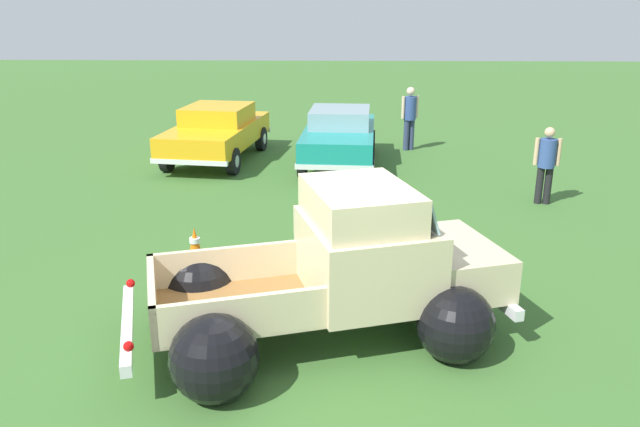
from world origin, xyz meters
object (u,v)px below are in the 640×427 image
object	(u,v)px
show_car_1	(340,135)
spectator_0	(547,161)
spectator_1	(410,114)
show_car_0	(217,131)
lane_cone_0	(195,247)
vintage_pickup_truck	(346,277)

from	to	relation	value
show_car_1	spectator_0	world-z (taller)	spectator_0
spectator_0	spectator_1	world-z (taller)	spectator_1
spectator_1	show_car_1	bearing A→B (deg)	108.64
show_car_0	show_car_1	world-z (taller)	same
spectator_0	lane_cone_0	bearing A→B (deg)	-55.26
spectator_0	lane_cone_0	world-z (taller)	spectator_0
vintage_pickup_truck	lane_cone_0	world-z (taller)	vintage_pickup_truck
vintage_pickup_truck	spectator_1	xyz separation A→B (m)	(1.89, 10.52, 0.26)
vintage_pickup_truck	spectator_0	distance (m)	6.93
vintage_pickup_truck	show_car_0	size ratio (longest dim) A/B	1.11
lane_cone_0	spectator_0	bearing A→B (deg)	27.80
show_car_0	lane_cone_0	world-z (taller)	show_car_0
vintage_pickup_truck	show_car_0	distance (m)	9.76
vintage_pickup_truck	show_car_1	xyz separation A→B (m)	(-0.08, 8.76, 0.02)
show_car_0	lane_cone_0	size ratio (longest dim) A/B	7.10
spectator_1	show_car_0	bearing A→B (deg)	81.39
spectator_0	lane_cone_0	distance (m)	7.41
lane_cone_0	show_car_1	bearing A→B (deg)	71.08
vintage_pickup_truck	show_car_1	bearing A→B (deg)	73.47
vintage_pickup_truck	spectator_0	world-z (taller)	vintage_pickup_truck
show_car_0	lane_cone_0	bearing A→B (deg)	15.39
show_car_0	show_car_1	bearing A→B (deg)	90.50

